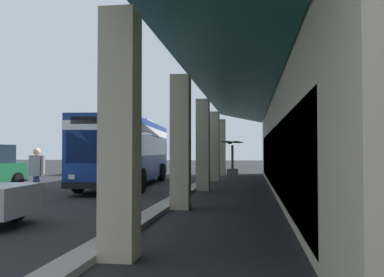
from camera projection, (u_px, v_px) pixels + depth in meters
The scene contains 6 objects.
ground at pixel (323, 191), 17.97m from camera, with size 120.00×120.00×0.00m, color #262628.
curb_strip at pixel (191, 189), 18.05m from camera, with size 34.58×0.50×0.12m, color #9E998E.
transit_bus at pixel (128, 148), 20.86m from camera, with size 11.38×3.46×3.34m.
parked_suv_blue at pixel (99, 160), 31.22m from camera, with size 4.94×2.46×1.97m.
pedestrian at pixel (37, 172), 13.63m from camera, with size 0.46×0.64×1.79m.
potted_palm at pixel (232, 166), 27.57m from camera, with size 1.71×1.52×2.39m.
Camera 1 is at (18.63, 4.97, 1.68)m, focal length 39.46 mm.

